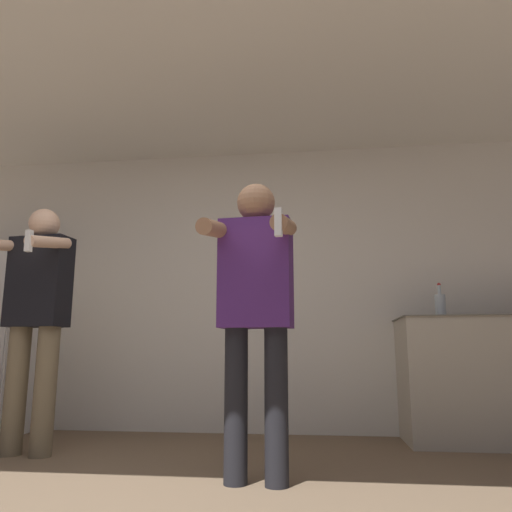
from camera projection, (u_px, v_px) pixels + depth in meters
wall_back at (227, 287)px, 4.58m from camera, size 7.00×0.06×2.55m
ceiling_slab at (194, 79)px, 3.51m from camera, size 7.00×3.17×0.05m
counter at (481, 380)px, 3.83m from camera, size 1.20×0.66×0.96m
bottle_brown_liquor at (440, 305)px, 3.98m from camera, size 0.08×0.08×0.28m
person_woman_foreground at (256, 298)px, 2.76m from camera, size 0.50×0.53×1.64m
person_man_side at (36, 311)px, 3.52m from camera, size 0.52×0.56×1.72m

